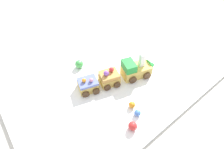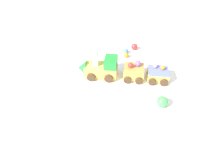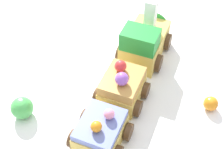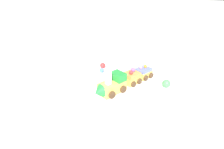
{
  "view_description": "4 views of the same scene",
  "coord_description": "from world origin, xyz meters",
  "px_view_note": "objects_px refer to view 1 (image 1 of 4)",
  "views": [
    {
      "loc": [
        -0.29,
        -0.32,
        0.5
      ],
      "look_at": [
        -0.03,
        0.0,
        0.06
      ],
      "focal_mm": 28.0,
      "sensor_mm": 36.0,
      "label": 1
    },
    {
      "loc": [
        0.11,
        0.45,
        0.38
      ],
      "look_at": [
        0.03,
        0.01,
        0.03
      ],
      "focal_mm": 28.0,
      "sensor_mm": 36.0,
      "label": 2
    },
    {
      "loc": [
        -0.33,
        0.0,
        0.37
      ],
      "look_at": [
        -0.01,
        0.03,
        0.03
      ],
      "focal_mm": 50.0,
      "sensor_mm": 36.0,
      "label": 3
    },
    {
      "loc": [
        0.55,
        0.29,
        0.39
      ],
      "look_at": [
        0.05,
        -0.03,
        0.07
      ],
      "focal_mm": 28.0,
      "sensor_mm": 36.0,
      "label": 4
    }
  ],
  "objects_px": {
    "gumball_red": "(133,126)",
    "gumball_green": "(79,64)",
    "cake_train_locomotive": "(138,69)",
    "cake_car_blueberry": "(88,85)",
    "gumball_blue": "(138,113)",
    "gumball_orange": "(132,105)",
    "cake_car_caramel": "(109,78)"
  },
  "relations": [
    {
      "from": "cake_train_locomotive",
      "to": "gumball_blue",
      "type": "bearing_deg",
      "value": -117.38
    },
    {
      "from": "cake_train_locomotive",
      "to": "cake_car_blueberry",
      "type": "relative_size",
      "value": 1.69
    },
    {
      "from": "cake_train_locomotive",
      "to": "gumball_orange",
      "type": "bearing_deg",
      "value": -124.15
    },
    {
      "from": "cake_train_locomotive",
      "to": "gumball_green",
      "type": "xyz_separation_m",
      "value": [
        -0.15,
        0.17,
        -0.01
      ]
    },
    {
      "from": "cake_car_blueberry",
      "to": "gumball_orange",
      "type": "relative_size",
      "value": 3.97
    },
    {
      "from": "gumball_red",
      "to": "gumball_green",
      "type": "distance_m",
      "value": 0.32
    },
    {
      "from": "cake_train_locomotive",
      "to": "gumball_blue",
      "type": "distance_m",
      "value": 0.18
    },
    {
      "from": "gumball_green",
      "to": "cake_car_caramel",
      "type": "bearing_deg",
      "value": -72.44
    },
    {
      "from": "cake_train_locomotive",
      "to": "cake_car_caramel",
      "type": "bearing_deg",
      "value": 179.96
    },
    {
      "from": "cake_train_locomotive",
      "to": "cake_car_blueberry",
      "type": "bearing_deg",
      "value": -179.96
    },
    {
      "from": "gumball_red",
      "to": "gumball_blue",
      "type": "bearing_deg",
      "value": 29.13
    },
    {
      "from": "cake_train_locomotive",
      "to": "gumball_blue",
      "type": "xyz_separation_m",
      "value": [
        -0.12,
        -0.13,
        -0.02
      ]
    },
    {
      "from": "cake_car_blueberry",
      "to": "gumball_blue",
      "type": "relative_size",
      "value": 4.04
    },
    {
      "from": "cake_car_blueberry",
      "to": "cake_train_locomotive",
      "type": "bearing_deg",
      "value": 0.04
    },
    {
      "from": "cake_car_blueberry",
      "to": "gumball_red",
      "type": "relative_size",
      "value": 3.13
    },
    {
      "from": "cake_train_locomotive",
      "to": "gumball_blue",
      "type": "height_order",
      "value": "cake_train_locomotive"
    },
    {
      "from": "gumball_red",
      "to": "gumball_blue",
      "type": "relative_size",
      "value": 1.29
    },
    {
      "from": "cake_car_blueberry",
      "to": "gumball_orange",
      "type": "distance_m",
      "value": 0.17
    },
    {
      "from": "cake_car_caramel",
      "to": "gumball_orange",
      "type": "xyz_separation_m",
      "value": [
        -0.01,
        -0.13,
        -0.01
      ]
    },
    {
      "from": "cake_train_locomotive",
      "to": "gumball_red",
      "type": "xyz_separation_m",
      "value": [
        -0.17,
        -0.15,
        -0.01
      ]
    },
    {
      "from": "gumball_blue",
      "to": "gumball_orange",
      "type": "xyz_separation_m",
      "value": [
        0.01,
        0.03,
        0.0
      ]
    },
    {
      "from": "cake_car_blueberry",
      "to": "cake_car_caramel",
      "type": "bearing_deg",
      "value": 0.16
    },
    {
      "from": "gumball_blue",
      "to": "gumball_orange",
      "type": "bearing_deg",
      "value": 78.68
    },
    {
      "from": "cake_train_locomotive",
      "to": "cake_car_blueberry",
      "type": "height_order",
      "value": "cake_train_locomotive"
    },
    {
      "from": "gumball_red",
      "to": "gumball_green",
      "type": "xyz_separation_m",
      "value": [
        0.01,
        0.32,
        0.0
      ]
    },
    {
      "from": "cake_train_locomotive",
      "to": "gumball_blue",
      "type": "relative_size",
      "value": 6.82
    },
    {
      "from": "cake_car_caramel",
      "to": "cake_train_locomotive",
      "type": "bearing_deg",
      "value": -0.04
    },
    {
      "from": "cake_car_caramel",
      "to": "gumball_blue",
      "type": "distance_m",
      "value": 0.16
    },
    {
      "from": "gumball_orange",
      "to": "gumball_green",
      "type": "bearing_deg",
      "value": 97.91
    },
    {
      "from": "cake_train_locomotive",
      "to": "gumball_green",
      "type": "height_order",
      "value": "cake_train_locomotive"
    },
    {
      "from": "gumball_blue",
      "to": "cake_train_locomotive",
      "type": "bearing_deg",
      "value": 45.97
    },
    {
      "from": "cake_train_locomotive",
      "to": "gumball_red",
      "type": "distance_m",
      "value": 0.22
    }
  ]
}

